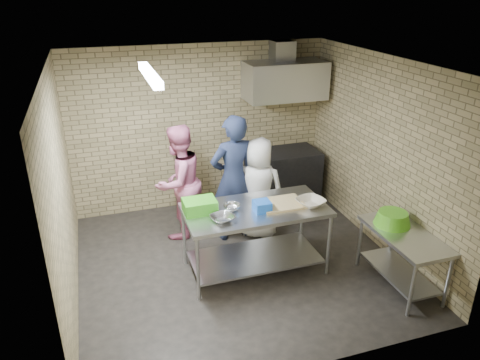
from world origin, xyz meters
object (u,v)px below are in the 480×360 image
green_crate (200,206)px  bottle_red (283,82)px  green_basin (392,218)px  man_navy (233,179)px  woman_pink (179,182)px  blue_tub (262,206)px  prep_table (255,239)px  stove (282,176)px  side_counter (401,259)px  woman_white (259,189)px

green_crate → bottle_red: bottle_red is taller
green_basin → man_navy: man_navy is taller
bottle_red → woman_pink: 2.46m
bottle_red → green_basin: bearing=-82.1°
green_basin → bottle_red: bottle_red is taller
man_navy → blue_tub: bearing=86.8°
man_navy → woman_pink: (-0.74, 0.31, -0.09)m
prep_table → stove: 2.19m
green_basin → man_navy: (-1.62, 1.56, 0.11)m
woman_pink → man_navy: bearing=122.5°
stove → green_crate: 2.61m
bottle_red → man_navy: 2.02m
side_counter → stove: bearing=99.3°
side_counter → bottle_red: bearing=97.6°
bottle_red → woman_white: bearing=-124.7°
prep_table → green_crate: size_ratio=4.50×
prep_table → side_counter: 1.86m
woman_pink → prep_table: bearing=87.2°
green_crate → blue_tub: bearing=-16.3°
side_counter → woman_pink: bearing=138.3°
prep_table → green_crate: (-0.70, 0.12, 0.54)m
stove → bottle_red: (0.05, 0.24, 1.58)m
woman_pink → stove: bearing=163.5°
blue_tub → green_basin: blue_tub is taller
stove → blue_tub: size_ratio=5.89×
man_navy → green_crate: bearing=42.2°
green_basin → bottle_red: (-0.38, 2.74, 1.19)m
green_crate → man_navy: 1.05m
green_basin → green_crate: bearing=161.5°
man_navy → green_basin: bearing=129.1°
side_counter → green_basin: 0.52m
green_crate → woman_white: size_ratio=0.26×
blue_tub → stove: bearing=60.1°
green_crate → green_basin: (2.30, -0.77, -0.16)m
stove → blue_tub: blue_tub is taller
man_navy → woman_white: bearing=161.9°
woman_pink → green_crate: bearing=58.3°
side_counter → stove: stove is taller
green_crate → stove: bearing=42.8°
prep_table → woman_white: size_ratio=1.19×
side_counter → bottle_red: bottle_red is taller
stove → green_crate: (-1.87, -1.73, 0.55)m
green_basin → bottle_red: size_ratio=2.56×
woman_white → stove: bearing=-94.8°
prep_table → man_navy: (-0.02, 0.91, 0.49)m
prep_table → woman_pink: 1.49m
green_crate → man_navy: size_ratio=0.21×
blue_tub → green_basin: bearing=-19.5°
bottle_red → woman_white: bottle_red is taller
prep_table → woman_pink: bearing=121.8°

